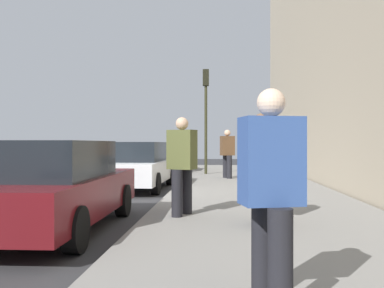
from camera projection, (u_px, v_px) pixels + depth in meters
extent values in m
plane|color=#333335|center=(135.00, 196.00, 11.87)|extent=(56.00, 56.00, 0.00)
cube|color=gray|center=(253.00, 194.00, 11.65)|extent=(28.00, 4.60, 0.15)
cube|color=gold|center=(25.00, 194.00, 12.09)|extent=(28.00, 0.14, 0.01)
cylinder|color=black|center=(41.00, 200.00, 8.59)|extent=(0.64, 0.23, 0.64)
cylinder|color=black|center=(123.00, 200.00, 8.50)|extent=(0.64, 0.23, 0.64)
cylinder|color=black|center=(75.00, 230.00, 5.60)|extent=(0.64, 0.23, 0.64)
cube|color=maroon|center=(55.00, 195.00, 7.10)|extent=(4.69, 1.85, 0.64)
cube|color=black|center=(49.00, 159.00, 6.86)|extent=(2.45, 1.63, 0.60)
cylinder|color=black|center=(123.00, 176.00, 15.03)|extent=(0.65, 0.24, 0.64)
cylinder|color=black|center=(170.00, 176.00, 14.88)|extent=(0.65, 0.24, 0.64)
cylinder|color=black|center=(98.00, 183.00, 12.18)|extent=(0.65, 0.24, 0.64)
cylinder|color=black|center=(156.00, 184.00, 12.03)|extent=(0.65, 0.24, 0.64)
cube|color=white|center=(138.00, 171.00, 13.53)|extent=(4.66, 1.91, 0.64)
cube|color=black|center=(136.00, 152.00, 13.30)|extent=(2.44, 1.66, 0.60)
cylinder|color=black|center=(153.00, 166.00, 21.63)|extent=(0.65, 0.24, 0.64)
cylinder|color=black|center=(186.00, 166.00, 21.45)|extent=(0.65, 0.24, 0.64)
cylinder|color=black|center=(142.00, 169.00, 19.05)|extent=(0.65, 0.24, 0.64)
cylinder|color=black|center=(179.00, 169.00, 18.88)|extent=(0.65, 0.24, 0.64)
cube|color=#383A3D|center=(165.00, 162.00, 20.25)|extent=(4.24, 1.96, 0.64)
cube|color=black|center=(164.00, 149.00, 20.05)|extent=(2.23, 1.68, 0.60)
cylinder|color=black|center=(263.00, 250.00, 3.57)|extent=(0.19, 0.19, 0.83)
cylinder|color=black|center=(280.00, 263.00, 3.19)|extent=(0.19, 0.19, 0.83)
cube|color=#335193|center=(271.00, 161.00, 3.38)|extent=(0.40, 0.53, 0.70)
sphere|color=beige|center=(271.00, 103.00, 3.38)|extent=(0.23, 0.23, 0.23)
cylinder|color=black|center=(229.00, 167.00, 15.81)|extent=(0.20, 0.20, 0.86)
cylinder|color=black|center=(225.00, 166.00, 16.20)|extent=(0.20, 0.20, 0.86)
cube|color=brown|center=(227.00, 146.00, 16.00)|extent=(0.46, 0.57, 0.74)
sphere|color=#D8AD8C|center=(227.00, 133.00, 16.00)|extent=(0.24, 0.24, 0.24)
cylinder|color=black|center=(187.00, 191.00, 7.92)|extent=(0.20, 0.20, 0.85)
cylinder|color=black|center=(177.00, 193.00, 7.57)|extent=(0.20, 0.20, 0.85)
cube|color=brown|center=(182.00, 150.00, 7.74)|extent=(0.47, 0.57, 0.72)
sphere|color=#D8AD8C|center=(182.00, 124.00, 7.74)|extent=(0.23, 0.23, 0.23)
cylinder|color=black|center=(258.00, 198.00, 6.88)|extent=(0.20, 0.20, 0.86)
cylinder|color=black|center=(264.00, 195.00, 7.25)|extent=(0.20, 0.20, 0.86)
cube|color=slate|center=(261.00, 149.00, 7.06)|extent=(0.46, 0.57, 0.73)
sphere|color=brown|center=(261.00, 120.00, 7.06)|extent=(0.24, 0.24, 0.24)
cylinder|color=#2D2D19|center=(206.00, 130.00, 18.23)|extent=(0.12, 0.12, 3.81)
cube|color=black|center=(206.00, 78.00, 18.22)|extent=(0.26, 0.26, 0.70)
sphere|color=red|center=(206.00, 73.00, 18.37)|extent=(0.14, 0.14, 0.14)
sphere|color=orange|center=(206.00, 78.00, 18.37)|extent=(0.14, 0.14, 0.14)
sphere|color=green|center=(206.00, 83.00, 18.37)|extent=(0.14, 0.14, 0.14)
cube|color=black|center=(264.00, 211.00, 6.62)|extent=(0.34, 0.22, 0.52)
cylinder|color=#4C4C4C|center=(264.00, 183.00, 6.62)|extent=(0.03, 0.03, 0.36)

